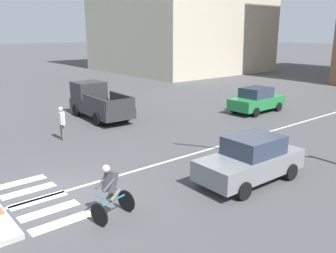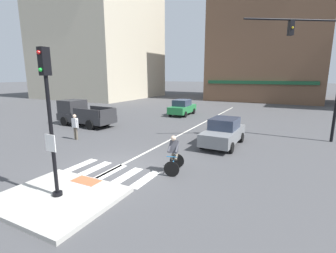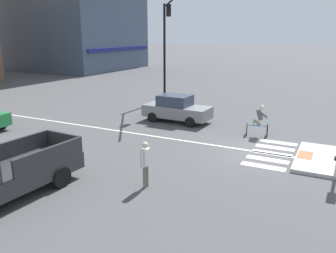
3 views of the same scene
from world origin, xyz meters
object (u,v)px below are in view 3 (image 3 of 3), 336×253
object	(u,v)px
car_grey_eastbound_mid	(177,109)
cyclist	(259,120)
pedestrian_at_curb_left	(145,161)
traffic_light_mast	(166,38)

from	to	relation	value
car_grey_eastbound_mid	cyclist	distance (m)	5.24
car_grey_eastbound_mid	pedestrian_at_curb_left	bearing A→B (deg)	-161.08
car_grey_eastbound_mid	cyclist	world-z (taller)	cyclist
car_grey_eastbound_mid	cyclist	size ratio (longest dim) A/B	2.47
car_grey_eastbound_mid	cyclist	xyz separation A→B (m)	(-0.80, -5.18, 0.06)
traffic_light_mast	cyclist	xyz separation A→B (m)	(-5.73, -8.45, -4.05)
traffic_light_mast	cyclist	world-z (taller)	traffic_light_mast
traffic_light_mast	cyclist	size ratio (longest dim) A/B	4.44
car_grey_eastbound_mid	pedestrian_at_curb_left	size ratio (longest dim) A/B	2.48
cyclist	pedestrian_at_curb_left	size ratio (longest dim) A/B	1.01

